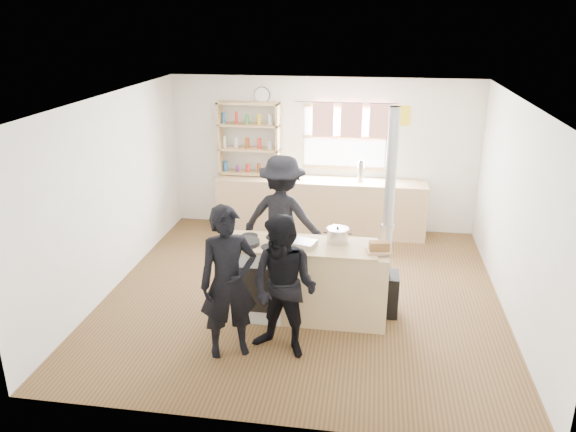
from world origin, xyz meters
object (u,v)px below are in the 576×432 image
at_px(cooking_island, 309,281).
at_px(person_far, 282,218).
at_px(stockpot_counter, 338,235).
at_px(roast_tray, 301,243).
at_px(skillet_greens, 246,242).
at_px(person_near_left, 228,283).
at_px(stockpot_stove, 282,231).
at_px(flue_heater, 385,264).
at_px(bread_board, 379,248).
at_px(person_near_right, 284,288).
at_px(thermos, 361,172).

relative_size(cooking_island, person_far, 1.15).
bearing_deg(stockpot_counter, person_far, 131.86).
bearing_deg(cooking_island, roast_tray, -147.75).
relative_size(cooking_island, skillet_greens, 4.36).
bearing_deg(skillet_greens, person_near_left, -90.90).
relative_size(skillet_greens, person_far, 0.26).
height_order(stockpot_stove, flue_heater, flue_heater).
height_order(bread_board, person_near_right, person_near_right).
bearing_deg(person_near_right, bread_board, 55.36).
xyz_separation_m(skillet_greens, bread_board, (1.51, 0.02, 0.02)).
distance_m(stockpot_counter, bread_board, 0.52).
distance_m(cooking_island, stockpot_stove, 0.67).
distance_m(skillet_greens, person_near_left, 0.79).
bearing_deg(skillet_greens, stockpot_counter, 12.34).
bearing_deg(stockpot_stove, bread_board, -11.44).
xyz_separation_m(stockpot_stove, person_near_left, (-0.39, -1.03, -0.19)).
bearing_deg(stockpot_stove, stockpot_counter, -1.72).
relative_size(skillet_greens, stockpot_counter, 1.76).
bearing_deg(person_far, stockpot_counter, 141.11).
bearing_deg(stockpot_counter, cooking_island, -158.99).
distance_m(roast_tray, stockpot_counter, 0.45).
xyz_separation_m(skillet_greens, stockpot_counter, (1.04, 0.23, 0.06)).
xyz_separation_m(roast_tray, person_far, (-0.39, 1.07, -0.11)).
xyz_separation_m(person_near_left, person_near_right, (0.57, 0.08, -0.05)).
bearing_deg(stockpot_stove, thermos, 72.28).
xyz_separation_m(roast_tray, person_near_left, (-0.64, -0.83, -0.14)).
bearing_deg(person_far, roast_tray, 119.32).
bearing_deg(roast_tray, stockpot_counter, 23.90).
bearing_deg(skillet_greens, bread_board, 0.65).
distance_m(person_near_left, person_far, 1.91).
relative_size(stockpot_stove, person_far, 0.14).
xyz_separation_m(cooking_island, stockpot_counter, (0.31, 0.12, 0.55)).
distance_m(thermos, person_far, 2.03).
height_order(cooking_island, roast_tray, roast_tray).
height_order(stockpot_stove, person_near_right, person_near_right).
height_order(person_near_left, person_far, person_far).
bearing_deg(flue_heater, person_near_left, -145.75).
bearing_deg(cooking_island, bread_board, -6.64).
distance_m(skillet_greens, roast_tray, 0.63).
xyz_separation_m(stockpot_counter, person_near_left, (-1.05, -1.01, -0.19)).
distance_m(stockpot_counter, person_far, 1.20).
distance_m(stockpot_counter, flue_heater, 0.68).
relative_size(thermos, stockpot_counter, 1.28).
xyz_separation_m(stockpot_counter, person_near_right, (-0.48, -0.92, -0.24)).
bearing_deg(bread_board, person_far, 139.21).
bearing_deg(person_far, bread_board, 148.46).
relative_size(cooking_island, stockpot_stove, 8.00).
bearing_deg(person_near_right, roast_tray, 102.70).
bearing_deg(stockpot_counter, bread_board, -23.76).
xyz_separation_m(skillet_greens, flue_heater, (1.60, 0.32, -0.31)).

